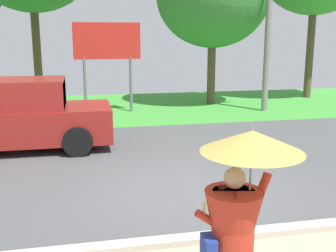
{
  "coord_description": "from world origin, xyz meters",
  "views": [
    {
      "loc": [
        -2.05,
        -7.3,
        2.97
      ],
      "look_at": [
        -0.3,
        1.0,
        1.1
      ],
      "focal_mm": 43.52,
      "sensor_mm": 36.0,
      "label": 1
    }
  ],
  "objects_px": {
    "monk_pedestrian": "(237,221)",
    "utility_pole": "(268,30)",
    "roadside_billboard": "(107,48)",
    "pickup_truck": "(13,117)"
  },
  "relations": [
    {
      "from": "monk_pedestrian",
      "to": "utility_pole",
      "type": "distance_m",
      "value": 13.12
    },
    {
      "from": "utility_pole",
      "to": "roadside_billboard",
      "type": "relative_size",
      "value": 1.75
    },
    {
      "from": "pickup_truck",
      "to": "roadside_billboard",
      "type": "xyz_separation_m",
      "value": [
        2.85,
        5.04,
        1.68
      ]
    },
    {
      "from": "roadside_billboard",
      "to": "utility_pole",
      "type": "bearing_deg",
      "value": -9.07
    },
    {
      "from": "monk_pedestrian",
      "to": "pickup_truck",
      "type": "distance_m",
      "value": 8.28
    },
    {
      "from": "monk_pedestrian",
      "to": "utility_pole",
      "type": "bearing_deg",
      "value": 59.54
    },
    {
      "from": "monk_pedestrian",
      "to": "utility_pole",
      "type": "relative_size",
      "value": 0.35
    },
    {
      "from": "monk_pedestrian",
      "to": "roadside_billboard",
      "type": "xyz_separation_m",
      "value": [
        -0.49,
        12.6,
        1.43
      ]
    },
    {
      "from": "utility_pole",
      "to": "roadside_billboard",
      "type": "height_order",
      "value": "utility_pole"
    },
    {
      "from": "monk_pedestrian",
      "to": "utility_pole",
      "type": "xyz_separation_m",
      "value": [
        5.74,
        11.61,
        2.12
      ]
    }
  ]
}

